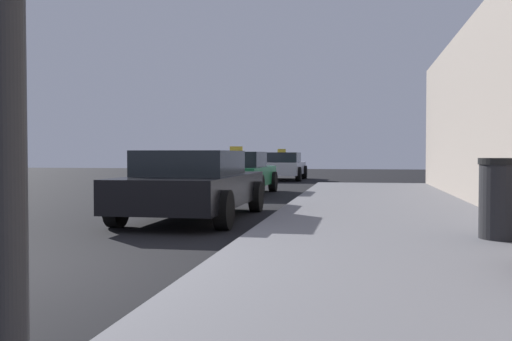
{
  "coord_description": "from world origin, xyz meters",
  "views": [
    {
      "loc": [
        3.51,
        -5.29,
        1.22
      ],
      "look_at": [
        1.99,
        3.07,
        0.96
      ],
      "focal_mm": 40.14,
      "sensor_mm": 36.0,
      "label": 1
    }
  ],
  "objects_px": {
    "trash_bin": "(505,198)",
    "car_silver": "(282,166)",
    "car_black": "(194,184)",
    "car_green": "(237,173)"
  },
  "relations": [
    {
      "from": "trash_bin",
      "to": "car_black",
      "type": "distance_m",
      "value": 5.49
    },
    {
      "from": "trash_bin",
      "to": "car_green",
      "type": "xyz_separation_m",
      "value": [
        -5.39,
        9.14,
        -0.01
      ]
    },
    {
      "from": "car_black",
      "to": "car_green",
      "type": "relative_size",
      "value": 1.12
    },
    {
      "from": "car_silver",
      "to": "car_black",
      "type": "bearing_deg",
      "value": -88.27
    },
    {
      "from": "trash_bin",
      "to": "car_silver",
      "type": "relative_size",
      "value": 0.24
    },
    {
      "from": "car_black",
      "to": "car_green",
      "type": "height_order",
      "value": "car_green"
    },
    {
      "from": "car_black",
      "to": "car_green",
      "type": "distance_m",
      "value": 6.53
    },
    {
      "from": "trash_bin",
      "to": "car_silver",
      "type": "bearing_deg",
      "value": 105.98
    },
    {
      "from": "car_green",
      "to": "car_silver",
      "type": "distance_m",
      "value": 9.37
    },
    {
      "from": "car_black",
      "to": "car_silver",
      "type": "xyz_separation_m",
      "value": [
        -0.48,
        15.88,
        -0.0
      ]
    }
  ]
}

